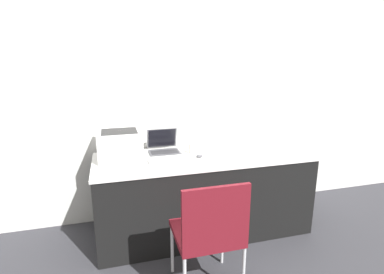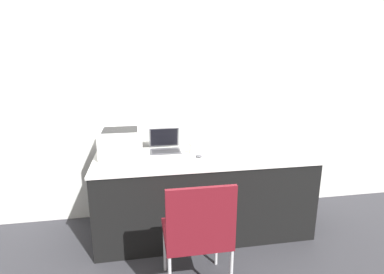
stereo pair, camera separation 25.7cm
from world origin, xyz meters
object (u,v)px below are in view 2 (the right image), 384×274
laptop_left (165,146)px  mouse (199,156)px  chair (198,230)px  printer (121,141)px  external_keyboard (169,159)px  coffee_cup (193,148)px

laptop_left → mouse: laptop_left is taller
chair → laptop_left: bearing=97.1°
printer → external_keyboard: 0.48m
laptop_left → chair: bearing=-82.9°
laptop_left → mouse: 0.38m
printer → coffee_cup: bearing=-4.2°
laptop_left → mouse: bearing=-41.0°
laptop_left → mouse: (0.29, -0.25, -0.03)m
printer → laptop_left: bearing=10.2°
external_keyboard → mouse: 0.28m
external_keyboard → chair: chair is taller
external_keyboard → coffee_cup: size_ratio=3.66×
external_keyboard → laptop_left: bearing=92.2°
laptop_left → chair: laptop_left is taller
laptop_left → coffee_cup: 0.29m
chair → mouse: bearing=78.4°
printer → coffee_cup: 0.68m
external_keyboard → printer: bearing=156.5°
printer → chair: size_ratio=0.44×
laptop_left → coffee_cup: (0.26, -0.12, 0.00)m
external_keyboard → mouse: bearing=1.7°
external_keyboard → mouse: size_ratio=6.08×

